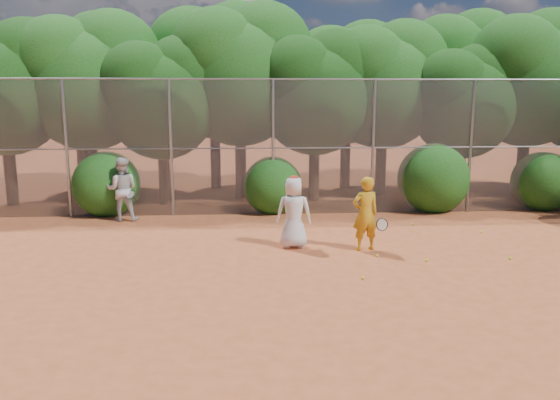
{
  "coord_description": "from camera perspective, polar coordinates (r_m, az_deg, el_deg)",
  "views": [
    {
      "loc": [
        -1.75,
        -10.14,
        3.53
      ],
      "look_at": [
        -1.0,
        2.5,
        1.1
      ],
      "focal_mm": 35.0,
      "sensor_mm": 36.0,
      "label": 1
    }
  ],
  "objects": [
    {
      "name": "bush_2",
      "position": [
        17.59,
        15.74,
        2.51
      ],
      "size": [
        2.2,
        2.2,
        2.2
      ],
      "primitive_type": "sphere",
      "color": "#164B12",
      "rests_on": "ground"
    },
    {
      "name": "tree_2",
      "position": [
        18.18,
        -12.15,
        10.79
      ],
      "size": [
        3.99,
        3.47,
        5.47
      ],
      "color": "black",
      "rests_on": "ground"
    },
    {
      "name": "tree_7",
      "position": [
        21.21,
        24.73,
        11.91
      ],
      "size": [
        4.77,
        4.14,
        6.53
      ],
      "color": "black",
      "rests_on": "ground"
    },
    {
      "name": "player_white",
      "position": [
        16.17,
        -16.19,
        1.09
      ],
      "size": [
        0.95,
        0.84,
        1.82
      ],
      "rotation": [
        0.0,
        0.0,
        3.21
      ],
      "color": "silver",
      "rests_on": "ground"
    },
    {
      "name": "bush_0",
      "position": [
        17.17,
        -17.69,
        1.87
      ],
      "size": [
        2.0,
        2.0,
        2.0
      ],
      "primitive_type": "sphere",
      "color": "#164B12",
      "rests_on": "ground"
    },
    {
      "name": "tree_12",
      "position": [
        22.97,
        18.3,
        12.77
      ],
      "size": [
        5.02,
        4.37,
        6.88
      ],
      "color": "black",
      "rests_on": "ground"
    },
    {
      "name": "tree_1",
      "position": [
        19.4,
        -19.36,
        12.13
      ],
      "size": [
        4.64,
        4.03,
        6.35
      ],
      "color": "black",
      "rests_on": "ground"
    },
    {
      "name": "tree_0",
      "position": [
        19.75,
        -26.84,
        10.88
      ],
      "size": [
        4.38,
        3.81,
        6.0
      ],
      "color": "black",
      "rests_on": "ground"
    },
    {
      "name": "bush_1",
      "position": [
        16.67,
        -0.77,
        1.78
      ],
      "size": [
        1.8,
        1.8,
        1.8
      ],
      "primitive_type": "sphere",
      "color": "#164B12",
      "rests_on": "ground"
    },
    {
      "name": "ball_5",
      "position": [
        15.53,
        13.68,
        -2.47
      ],
      "size": [
        0.07,
        0.07,
        0.07
      ],
      "primitive_type": "sphere",
      "color": "#CDEA2A",
      "rests_on": "ground"
    },
    {
      "name": "tree_11",
      "position": [
        21.14,
        7.16,
        12.49
      ],
      "size": [
        4.64,
        4.03,
        6.35
      ],
      "color": "black",
      "rests_on": "ground"
    },
    {
      "name": "player_yellow",
      "position": [
        12.67,
        8.91,
        -1.43
      ],
      "size": [
        0.86,
        0.54,
        1.72
      ],
      "rotation": [
        0.0,
        0.0,
        3.34
      ],
      "color": "#C69117",
      "rests_on": "ground"
    },
    {
      "name": "ground",
      "position": [
        10.88,
        6.11,
        -8.13
      ],
      "size": [
        80.0,
        80.0,
        0.0
      ],
      "primitive_type": "plane",
      "color": "#AB4C26",
      "rests_on": "ground"
    },
    {
      "name": "tree_10",
      "position": [
        21.25,
        -6.78,
        13.74
      ],
      "size": [
        5.15,
        4.48,
        7.06
      ],
      "color": "black",
      "rests_on": "ground"
    },
    {
      "name": "ball_3",
      "position": [
        13.0,
        22.91,
        -5.62
      ],
      "size": [
        0.07,
        0.07,
        0.07
      ],
      "primitive_type": "sphere",
      "color": "#CDEA2A",
      "rests_on": "ground"
    },
    {
      "name": "ball_2",
      "position": [
        10.86,
        8.64,
        -8.05
      ],
      "size": [
        0.07,
        0.07,
        0.07
      ],
      "primitive_type": "sphere",
      "color": "#CDEA2A",
      "rests_on": "ground"
    },
    {
      "name": "fence_back",
      "position": [
        16.29,
        2.38,
        5.64
      ],
      "size": [
        20.05,
        0.09,
        4.03
      ],
      "color": "gray",
      "rests_on": "ground"
    },
    {
      "name": "tree_9",
      "position": [
        21.89,
        -20.3,
        12.31
      ],
      "size": [
        4.83,
        4.2,
        6.62
      ],
      "color": "black",
      "rests_on": "ground"
    },
    {
      "name": "ball_0",
      "position": [
        12.25,
        15.06,
        -6.11
      ],
      "size": [
        0.07,
        0.07,
        0.07
      ],
      "primitive_type": "sphere",
      "color": "#CDEA2A",
      "rests_on": "ground"
    },
    {
      "name": "bush_3",
      "position": [
        19.04,
        25.73,
        1.99
      ],
      "size": [
        1.9,
        1.9,
        1.9
      ],
      "primitive_type": "sphere",
      "color": "#164B12",
      "rests_on": "ground"
    },
    {
      "name": "tree_5",
      "position": [
        19.78,
        10.92,
        12.16
      ],
      "size": [
        4.51,
        3.92,
        6.17
      ],
      "color": "black",
      "rests_on": "ground"
    },
    {
      "name": "tree_3",
      "position": [
        19.01,
        -4.07,
        13.44
      ],
      "size": [
        4.89,
        4.26,
        6.7
      ],
      "color": "black",
      "rests_on": "ground"
    },
    {
      "name": "ball_4",
      "position": [
        12.37,
        10.13,
        -5.73
      ],
      "size": [
        0.07,
        0.07,
        0.07
      ],
      "primitive_type": "sphere",
      "color": "#CDEA2A",
      "rests_on": "ground"
    },
    {
      "name": "tree_6",
      "position": [
        19.59,
        18.79,
        10.11
      ],
      "size": [
        3.86,
        3.36,
        5.29
      ],
      "color": "black",
      "rests_on": "ground"
    },
    {
      "name": "ball_1",
      "position": [
        15.2,
        20.27,
        -3.13
      ],
      "size": [
        0.07,
        0.07,
        0.07
      ],
      "primitive_type": "sphere",
      "color": "#CDEA2A",
      "rests_on": "ground"
    },
    {
      "name": "player_teen",
      "position": [
        12.74,
        1.45,
        -1.27
      ],
      "size": [
        0.86,
        0.59,
        1.72
      ],
      "rotation": [
        0.0,
        0.0,
        3.08
      ],
      "color": "silver",
      "rests_on": "ground"
    },
    {
      "name": "tree_4",
      "position": [
        18.53,
        3.83,
        11.54
      ],
      "size": [
        4.19,
        3.64,
        5.73
      ],
      "color": "black",
      "rests_on": "ground"
    }
  ]
}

